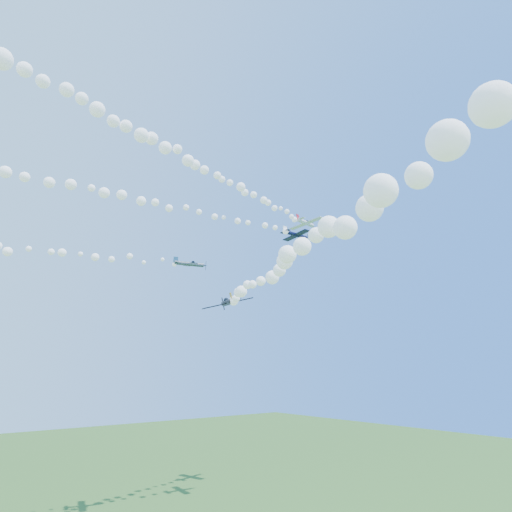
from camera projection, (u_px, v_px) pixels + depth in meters
ground at (208, 511)px, 74.03m from camera, size 260.00×260.00×0.00m
plane_white at (306, 223)px, 96.51m from camera, size 7.79×8.20×2.16m
smoke_trail_white at (164, 147)px, 63.08m from camera, size 77.71×23.46×3.23m
plane_navy at (296, 235)px, 85.79m from camera, size 6.65×7.02×2.41m
smoke_trail_navy at (59, 182)px, 61.37m from camera, size 84.27×8.21×2.65m
plane_grey at (190, 264)px, 75.78m from camera, size 6.09×6.38×1.92m
plane_black at (228, 302)px, 66.57m from camera, size 7.75×7.54×2.62m
smoke_trail_black at (345, 220)px, 29.23m from camera, size 31.84×69.34×3.11m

